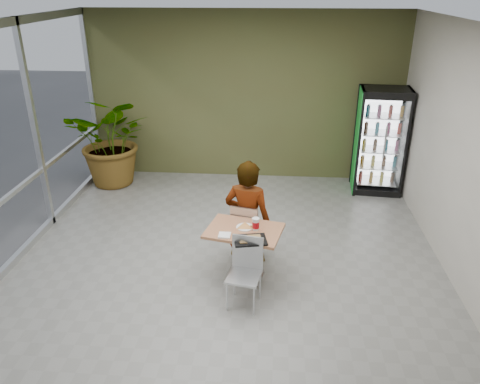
# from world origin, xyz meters

# --- Properties ---
(ground) EXTENTS (7.00, 7.00, 0.00)m
(ground) POSITION_xyz_m (0.00, 0.00, 0.00)
(ground) COLOR gray
(ground) RESTS_ON ground
(room_envelope) EXTENTS (6.00, 7.00, 3.20)m
(room_envelope) POSITION_xyz_m (0.00, 0.00, 1.60)
(room_envelope) COLOR beige
(room_envelope) RESTS_ON ground
(dining_table) EXTENTS (1.06, 0.84, 0.75)m
(dining_table) POSITION_xyz_m (0.26, -0.16, 0.54)
(dining_table) COLOR #B56F4D
(dining_table) RESTS_ON ground
(chair_far) EXTENTS (0.47, 0.47, 0.87)m
(chair_far) POSITION_xyz_m (0.25, 0.30, 0.51)
(chair_far) COLOR silver
(chair_far) RESTS_ON ground
(chair_near) EXTENTS (0.45, 0.45, 0.87)m
(chair_near) POSITION_xyz_m (0.31, -0.62, 0.51)
(chair_near) COLOR silver
(chair_near) RESTS_ON ground
(seated_woman) EXTENTS (0.75, 0.57, 1.80)m
(seated_woman) POSITION_xyz_m (0.27, 0.34, 0.60)
(seated_woman) COLOR black
(seated_woman) RESTS_ON ground
(pizza_plate) EXTENTS (0.28, 0.22, 0.03)m
(pizza_plate) POSITION_xyz_m (0.27, -0.11, 0.77)
(pizza_plate) COLOR white
(pizza_plate) RESTS_ON dining_table
(soda_cup) EXTENTS (0.09, 0.09, 0.16)m
(soda_cup) POSITION_xyz_m (0.41, -0.15, 0.83)
(soda_cup) COLOR white
(soda_cup) RESTS_ON dining_table
(napkin_stack) EXTENTS (0.15, 0.15, 0.02)m
(napkin_stack) POSITION_xyz_m (0.03, -0.34, 0.76)
(napkin_stack) COLOR white
(napkin_stack) RESTS_ON dining_table
(cafeteria_tray) EXTENTS (0.45, 0.36, 0.02)m
(cafeteria_tray) POSITION_xyz_m (0.35, -0.44, 0.76)
(cafeteria_tray) COLOR black
(cafeteria_tray) RESTS_ON dining_table
(beverage_fridge) EXTENTS (0.93, 0.75, 1.93)m
(beverage_fridge) POSITION_xyz_m (2.53, 2.96, 0.96)
(beverage_fridge) COLOR black
(beverage_fridge) RESTS_ON ground
(potted_plant) EXTENTS (1.67, 1.47, 1.76)m
(potted_plant) POSITION_xyz_m (-2.44, 2.90, 0.88)
(potted_plant) COLOR #305D25
(potted_plant) RESTS_ON ground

